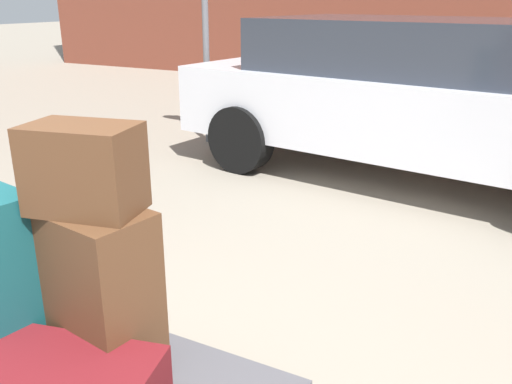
{
  "coord_description": "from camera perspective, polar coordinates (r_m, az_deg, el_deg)",
  "views": [
    {
      "loc": [
        1.19,
        -1.04,
        1.59
      ],
      "look_at": [
        0.0,
        1.2,
        0.69
      ],
      "focal_mm": 38.5,
      "sensor_mm": 36.0,
      "label": 1
    }
  ],
  "objects": [
    {
      "name": "suitcase_brown_stacked_top",
      "position": [
        1.95,
        -16.1,
        -10.26
      ],
      "size": [
        0.44,
        0.31,
        0.61
      ],
      "primitive_type": "cube",
      "rotation": [
        0.0,
        0.0,
        -0.16
      ],
      "color": "#51331E",
      "rests_on": "luggage_cart"
    },
    {
      "name": "no_parking_sign",
      "position": [
        6.29,
        -5.35,
        19.17
      ],
      "size": [
        0.5,
        0.07,
        2.53
      ],
      "color": "slate",
      "rests_on": "ground_plane"
    },
    {
      "name": "duffel_bag_brown_topmost_pile",
      "position": [
        1.78,
        -17.44,
        2.31
      ],
      "size": [
        0.38,
        0.28,
        0.28
      ],
      "primitive_type": "cube",
      "rotation": [
        0.0,
        0.0,
        0.22
      ],
      "color": "#51331E",
      "rests_on": "suitcase_brown_stacked_top"
    },
    {
      "name": "parked_car",
      "position": [
        5.26,
        16.27,
        9.69
      ],
      "size": [
        4.5,
        2.37,
        1.42
      ],
      "color": "silver",
      "rests_on": "ground_plane"
    }
  ]
}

